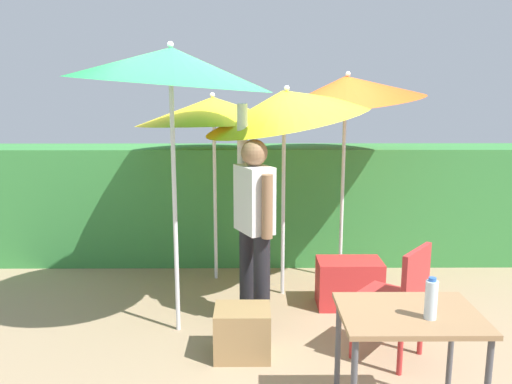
# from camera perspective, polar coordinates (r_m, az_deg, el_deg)

# --- Properties ---
(ground_plane) EXTENTS (24.00, 24.00, 0.00)m
(ground_plane) POSITION_cam_1_polar(r_m,az_deg,el_deg) (4.74, 0.03, -13.89)
(ground_plane) COLOR #9E8466
(hedge_row) EXTENTS (8.00, 0.70, 1.35)m
(hedge_row) POSITION_cam_1_polar(r_m,az_deg,el_deg) (6.17, -0.09, -1.27)
(hedge_row) COLOR #38843D
(hedge_row) RESTS_ON ground_plane
(umbrella_rainbow) EXTENTS (1.63, 1.61, 2.38)m
(umbrella_rainbow) POSITION_cam_1_polar(r_m,az_deg,el_deg) (4.20, -9.24, 13.30)
(umbrella_rainbow) COLOR silver
(umbrella_rainbow) RESTS_ON ground_plane
(umbrella_orange) EXTENTS (1.58, 1.58, 1.97)m
(umbrella_orange) POSITION_cam_1_polar(r_m,az_deg,el_deg) (5.38, -4.68, 8.76)
(umbrella_orange) COLOR silver
(umbrella_orange) RESTS_ON ground_plane
(umbrella_yellow) EXTENTS (1.56, 1.54, 2.25)m
(umbrella_yellow) POSITION_cam_1_polar(r_m,az_deg,el_deg) (5.42, 9.81, 10.86)
(umbrella_yellow) COLOR silver
(umbrella_yellow) RESTS_ON ground_plane
(umbrella_navy) EXTENTS (1.61, 1.59, 2.19)m
(umbrella_navy) POSITION_cam_1_polar(r_m,az_deg,el_deg) (4.92, 3.21, 9.37)
(umbrella_navy) COLOR silver
(umbrella_navy) RESTS_ON ground_plane
(person_vendor) EXTENTS (0.36, 0.53, 1.88)m
(person_vendor) POSITION_cam_1_polar(r_m,az_deg,el_deg) (4.43, -0.19, -2.85)
(person_vendor) COLOR black
(person_vendor) RESTS_ON ground_plane
(chair_plastic) EXTENTS (0.62, 0.62, 0.89)m
(chair_plastic) POSITION_cam_1_polar(r_m,az_deg,el_deg) (4.08, 15.16, -10.75)
(chair_plastic) COLOR #B72D2D
(chair_plastic) RESTS_ON ground_plane
(cooler_box) EXTENTS (0.59, 0.36, 0.44)m
(cooler_box) POSITION_cam_1_polar(r_m,az_deg,el_deg) (5.04, 10.07, -9.72)
(cooler_box) COLOR red
(cooler_box) RESTS_ON ground_plane
(crate_cardboard) EXTENTS (0.42, 0.34, 0.38)m
(crate_cardboard) POSITION_cam_1_polar(r_m,az_deg,el_deg) (4.12, -1.48, -14.98)
(crate_cardboard) COLOR #9E7A4C
(crate_cardboard) RESTS_ON ground_plane
(folding_table) EXTENTS (0.80, 0.60, 0.75)m
(folding_table) POSITION_cam_1_polar(r_m,az_deg,el_deg) (3.25, 16.25, -13.88)
(folding_table) COLOR #4C4C51
(folding_table) RESTS_ON ground_plane
(bottle_water) EXTENTS (0.07, 0.07, 0.24)m
(bottle_water) POSITION_cam_1_polar(r_m,az_deg,el_deg) (3.12, 18.48, -10.99)
(bottle_water) COLOR silver
(bottle_water) RESTS_ON folding_table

